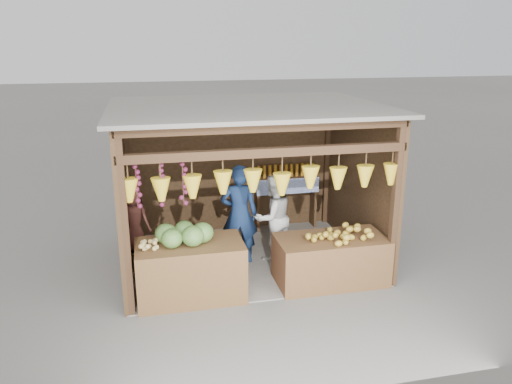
{
  "coord_description": "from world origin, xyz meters",
  "views": [
    {
      "loc": [
        -1.6,
        -7.78,
        3.64
      ],
      "look_at": [
        0.13,
        -0.1,
        1.24
      ],
      "focal_mm": 35.0,
      "sensor_mm": 36.0,
      "label": 1
    }
  ],
  "objects_px": {
    "counter_right": "(330,260)",
    "vendor_seated": "(135,220)",
    "man_standing": "(239,215)",
    "counter_left": "(191,270)",
    "woman_standing": "(273,217)"
  },
  "relations": [
    {
      "from": "woman_standing",
      "to": "vendor_seated",
      "type": "height_order",
      "value": "woman_standing"
    },
    {
      "from": "vendor_seated",
      "to": "counter_left",
      "type": "bearing_deg",
      "value": 155.38
    },
    {
      "from": "counter_right",
      "to": "vendor_seated",
      "type": "height_order",
      "value": "vendor_seated"
    },
    {
      "from": "counter_left",
      "to": "counter_right",
      "type": "relative_size",
      "value": 0.91
    },
    {
      "from": "counter_right",
      "to": "woman_standing",
      "type": "height_order",
      "value": "woman_standing"
    },
    {
      "from": "man_standing",
      "to": "woman_standing",
      "type": "relative_size",
      "value": 1.14
    },
    {
      "from": "man_standing",
      "to": "vendor_seated",
      "type": "xyz_separation_m",
      "value": [
        -1.7,
        0.09,
        0.01
      ]
    },
    {
      "from": "man_standing",
      "to": "vendor_seated",
      "type": "distance_m",
      "value": 1.7
    },
    {
      "from": "vendor_seated",
      "to": "man_standing",
      "type": "bearing_deg",
      "value": -151.73
    },
    {
      "from": "counter_right",
      "to": "counter_left",
      "type": "bearing_deg",
      "value": -179.62
    },
    {
      "from": "counter_left",
      "to": "woman_standing",
      "type": "xyz_separation_m",
      "value": [
        1.51,
        1.07,
        0.33
      ]
    },
    {
      "from": "counter_right",
      "to": "woman_standing",
      "type": "relative_size",
      "value": 1.12
    },
    {
      "from": "counter_left",
      "to": "counter_right",
      "type": "distance_m",
      "value": 2.17
    },
    {
      "from": "counter_left",
      "to": "counter_right",
      "type": "xyz_separation_m",
      "value": [
        2.17,
        0.01,
        -0.06
      ]
    },
    {
      "from": "man_standing",
      "to": "vendor_seated",
      "type": "relative_size",
      "value": 1.61
    }
  ]
}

